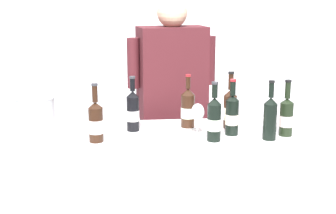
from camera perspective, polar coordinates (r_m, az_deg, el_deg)
wall_back at (r=5.25m, az=-2.93°, el=9.98°), size 8.00×0.10×2.80m
counter at (r=2.92m, az=-0.22°, el=-11.82°), size 1.84×0.59×0.93m
wine_bottle_0 at (r=2.72m, az=7.45°, el=-0.86°), size 0.07×0.07×0.31m
wine_bottle_1 at (r=2.86m, az=7.23°, el=-0.16°), size 0.08×0.08×0.33m
wine_bottle_2 at (r=2.76m, az=13.57°, el=-1.03°), size 0.08×0.08×0.31m
wine_bottle_3 at (r=2.60m, az=5.38°, el=-1.39°), size 0.07×0.07×0.32m
wine_bottle_4 at (r=2.60m, az=-8.38°, el=-1.69°), size 0.08×0.08×0.31m
wine_bottle_5 at (r=2.86m, az=2.32°, el=-0.12°), size 0.08×0.08×0.31m
wine_bottle_6 at (r=2.78m, az=-4.10°, el=-0.43°), size 0.07×0.07×0.31m
wine_bottle_7 at (r=2.66m, az=11.76°, el=-1.13°), size 0.07×0.07×0.32m
wine_glass at (r=2.69m, az=3.46°, el=-0.77°), size 0.08×0.08×0.18m
ice_bucket at (r=2.71m, az=-15.09°, el=-1.20°), size 0.21×0.21×0.24m
person_server at (r=3.36m, az=0.46°, el=-2.10°), size 0.60×0.31×1.67m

